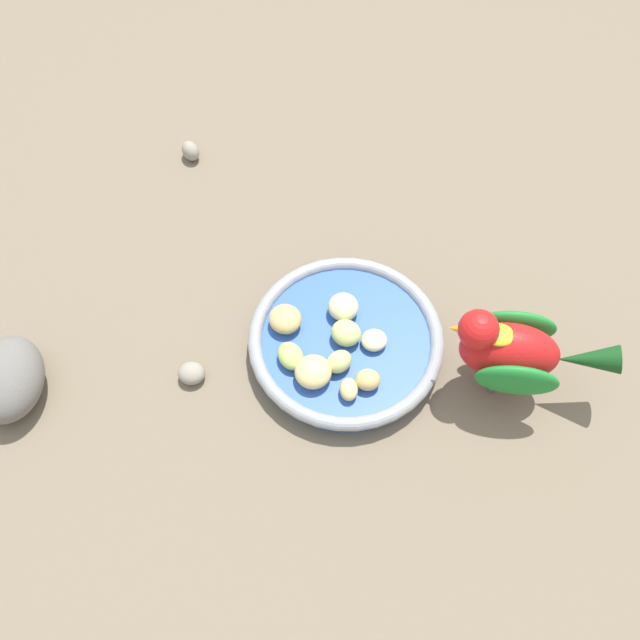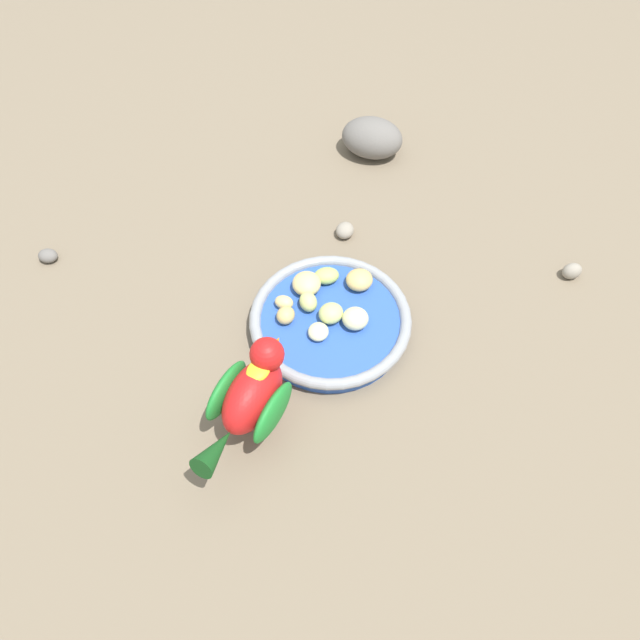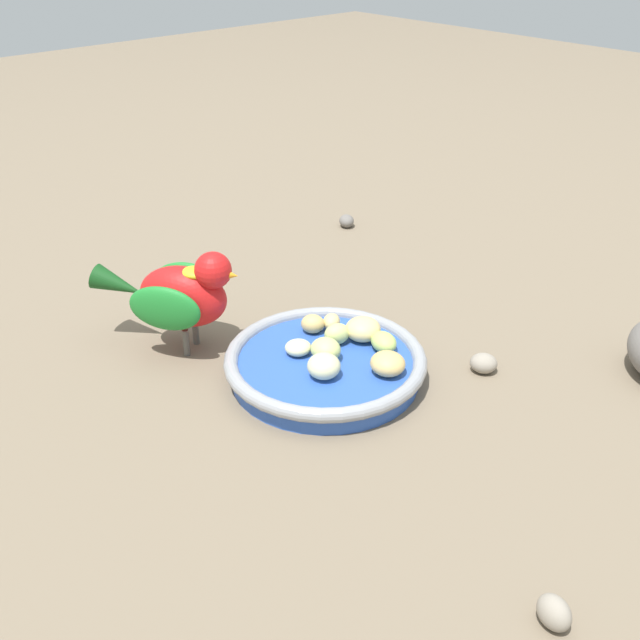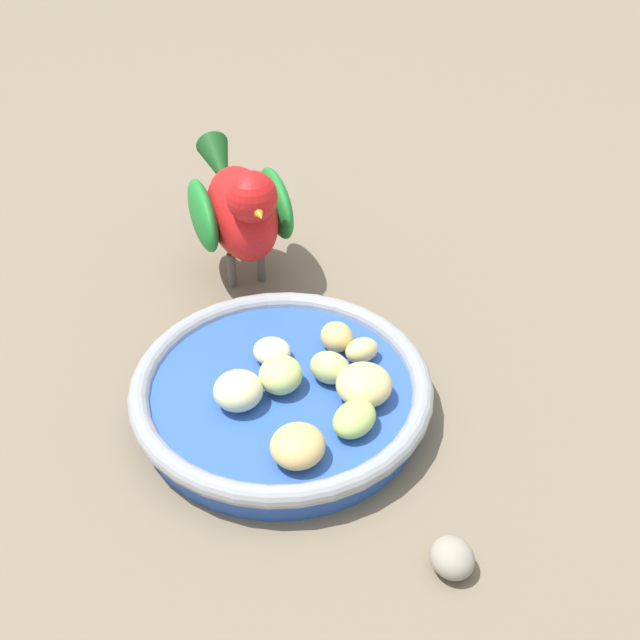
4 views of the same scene
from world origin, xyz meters
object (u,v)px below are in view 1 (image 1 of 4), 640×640
(parrot, at_px, (513,350))
(pebble_1, at_px, (190,151))
(apple_piece_5, at_px, (343,307))
(apple_piece_8, at_px, (368,380))
(rock_large, at_px, (8,379))
(apple_piece_2, at_px, (291,356))
(pebble_0, at_px, (192,373))
(feeding_bowl, at_px, (345,343))
(apple_piece_1, at_px, (349,389))
(apple_piece_4, at_px, (339,362))
(apple_piece_7, at_px, (313,372))
(apple_piece_0, at_px, (343,336))
(apple_piece_3, at_px, (374,340))
(apple_piece_6, at_px, (285,319))

(parrot, xyz_separation_m, pebble_1, (0.49, -0.02, -0.06))
(apple_piece_5, relative_size, parrot, 0.21)
(apple_piece_8, xyz_separation_m, rock_large, (0.29, 0.24, -0.00))
(apple_piece_2, distance_m, pebble_0, 0.11)
(feeding_bowl, xyz_separation_m, apple_piece_1, (-0.04, 0.05, 0.02))
(apple_piece_4, distance_m, pebble_0, 0.16)
(apple_piece_2, height_order, pebble_0, apple_piece_2)
(apple_piece_8, distance_m, pebble_1, 0.41)
(apple_piece_4, bearing_deg, pebble_0, 40.56)
(apple_piece_7, bearing_deg, apple_piece_5, -72.38)
(apple_piece_4, xyz_separation_m, apple_piece_5, (0.04, -0.05, 0.00))
(apple_piece_4, relative_size, pebble_0, 0.99)
(apple_piece_1, bearing_deg, feeding_bowl, -47.48)
(apple_piece_8, bearing_deg, apple_piece_0, -24.29)
(apple_piece_1, distance_m, apple_piece_2, 0.07)
(apple_piece_0, bearing_deg, apple_piece_7, 93.40)
(apple_piece_5, relative_size, pebble_1, 1.22)
(apple_piece_5, bearing_deg, apple_piece_1, 132.41)
(apple_piece_1, bearing_deg, pebble_0, 30.21)
(feeding_bowl, bearing_deg, apple_piece_3, -148.33)
(apple_piece_0, xyz_separation_m, rock_large, (0.24, 0.26, -0.00))
(apple_piece_2, relative_size, apple_piece_6, 0.93)
(apple_piece_5, bearing_deg, parrot, -163.24)
(apple_piece_2, xyz_separation_m, pebble_1, (0.31, -0.15, -0.02))
(pebble_1, bearing_deg, pebble_0, 135.71)
(apple_piece_3, distance_m, apple_piece_6, 0.10)
(parrot, bearing_deg, feeding_bowl, -4.96)
(rock_large, bearing_deg, parrot, -138.55)
(pebble_1, bearing_deg, apple_piece_5, 167.48)
(feeding_bowl, distance_m, apple_piece_2, 0.06)
(feeding_bowl, bearing_deg, pebble_0, 51.54)
(apple_piece_7, xyz_separation_m, parrot, (-0.15, -0.13, 0.03))
(apple_piece_7, xyz_separation_m, apple_piece_8, (-0.05, -0.03, -0.00))
(apple_piece_2, xyz_separation_m, apple_piece_4, (-0.04, -0.03, 0.00))
(apple_piece_1, relative_size, apple_piece_3, 0.89)
(feeding_bowl, bearing_deg, apple_piece_2, 63.16)
(apple_piece_6, xyz_separation_m, pebble_0, (0.04, 0.11, -0.02))
(apple_piece_3, bearing_deg, apple_piece_1, 103.98)
(apple_piece_8, bearing_deg, apple_piece_6, 0.36)
(feeding_bowl, xyz_separation_m, apple_piece_0, (0.00, 0.00, 0.02))
(feeding_bowl, xyz_separation_m, apple_piece_8, (-0.05, 0.03, 0.02))
(apple_piece_4, relative_size, pebble_1, 1.03)
(apple_piece_8, distance_m, rock_large, 0.37)
(feeding_bowl, height_order, apple_piece_2, apple_piece_2)
(apple_piece_2, distance_m, apple_piece_3, 0.09)
(rock_large, height_order, pebble_0, rock_large)
(apple_piece_1, xyz_separation_m, rock_large, (0.28, 0.22, -0.00))
(apple_piece_1, distance_m, apple_piece_5, 0.10)
(feeding_bowl, bearing_deg, apple_piece_1, 132.52)
(apple_piece_3, relative_size, parrot, 0.18)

